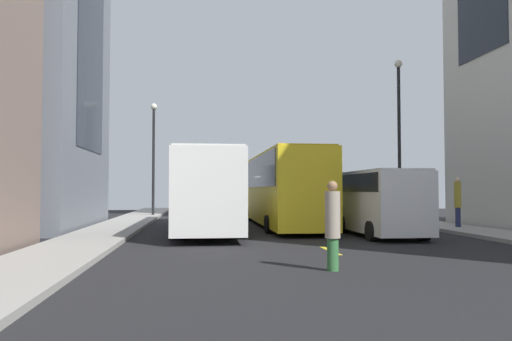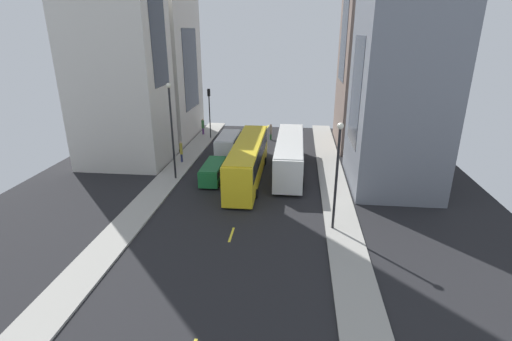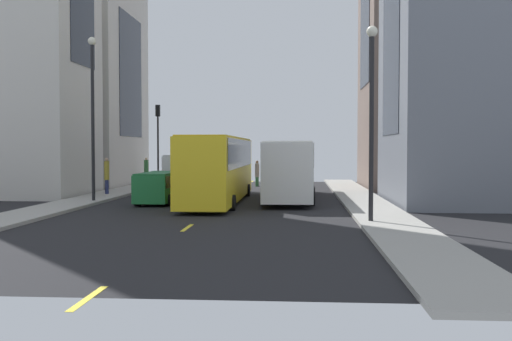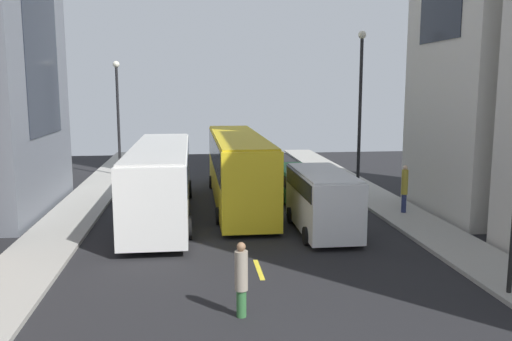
# 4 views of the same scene
# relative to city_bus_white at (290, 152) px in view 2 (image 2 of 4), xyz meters

# --- Properties ---
(ground_plane) EXTENTS (41.91, 41.91, 0.00)m
(ground_plane) POSITION_rel_city_bus_white_xyz_m (3.61, 2.53, -2.01)
(ground_plane) COLOR black
(sidewalk_west) EXTENTS (2.47, 44.00, 0.15)m
(sidewalk_west) POSITION_rel_city_bus_white_xyz_m (-4.11, 2.53, -1.94)
(sidewalk_west) COLOR #9E9B93
(sidewalk_west) RESTS_ON ground
(sidewalk_east) EXTENTS (2.47, 44.00, 0.15)m
(sidewalk_east) POSITION_rel_city_bus_white_xyz_m (11.33, 2.53, -1.94)
(sidewalk_east) COLOR #9E9B93
(sidewalk_east) RESTS_ON ground
(lane_stripe_0) EXTENTS (0.16, 2.00, 0.01)m
(lane_stripe_0) POSITION_rel_city_bus_white_xyz_m (3.61, -18.47, -2.00)
(lane_stripe_0) COLOR yellow
(lane_stripe_0) RESTS_ON ground
(lane_stripe_1) EXTENTS (0.16, 2.00, 0.01)m
(lane_stripe_1) POSITION_rel_city_bus_white_xyz_m (3.61, -7.97, -2.00)
(lane_stripe_1) COLOR yellow
(lane_stripe_1) RESTS_ON ground
(lane_stripe_2) EXTENTS (0.16, 2.00, 0.01)m
(lane_stripe_2) POSITION_rel_city_bus_white_xyz_m (3.61, 2.53, -2.00)
(lane_stripe_2) COLOR yellow
(lane_stripe_2) RESTS_ON ground
(lane_stripe_3) EXTENTS (0.16, 2.00, 0.01)m
(lane_stripe_3) POSITION_rel_city_bus_white_xyz_m (3.61, 13.03, -2.00)
(lane_stripe_3) COLOR yellow
(lane_stripe_3) RESTS_ON ground
(building_west_1) EXTENTS (7.22, 10.12, 16.59)m
(building_west_1) POSITION_rel_city_bus_white_xyz_m (-9.12, 2.06, 6.28)
(building_west_1) COLOR slate
(building_west_1) RESTS_ON ground
(building_east_0) EXTENTS (9.66, 11.07, 17.44)m
(building_east_0) POSITION_rel_city_bus_white_xyz_m (17.55, -11.61, 6.71)
(building_east_0) COLOR beige
(building_east_0) RESTS_ON ground
(city_bus_white) EXTENTS (2.81, 12.98, 3.35)m
(city_bus_white) POSITION_rel_city_bus_white_xyz_m (0.00, 0.00, 0.00)
(city_bus_white) COLOR silver
(city_bus_white) RESTS_ON ground
(streetcar_yellow) EXTENTS (2.70, 13.83, 3.59)m
(streetcar_yellow) POSITION_rel_city_bus_white_xyz_m (3.81, 2.45, 0.11)
(streetcar_yellow) COLOR yellow
(streetcar_yellow) RESTS_ON ground
(delivery_van_white) EXTENTS (2.25, 5.49, 2.58)m
(delivery_van_white) POSITION_rel_city_bus_white_xyz_m (6.80, -3.70, -0.50)
(delivery_van_white) COLOR white
(delivery_van_white) RESTS_ON ground
(car_green_0) EXTENTS (1.89, 4.78, 1.69)m
(car_green_0) POSITION_rel_city_bus_white_xyz_m (6.99, 3.25, -1.01)
(car_green_0) COLOR #1E7238
(car_green_0) RESTS_ON ground
(pedestrian_crossing_near) EXTENTS (0.37, 0.37, 2.10)m
(pedestrian_crossing_near) POSITION_rel_city_bus_white_xyz_m (11.85, -12.72, -0.75)
(pedestrian_crossing_near) COLOR #593372
(pedestrian_crossing_near) RESTS_ON ground
(pedestrian_crossing_mid) EXTENTS (0.31, 0.31, 2.25)m
(pedestrian_crossing_mid) POSITION_rel_city_bus_white_xyz_m (11.37, -1.26, -0.65)
(pedestrian_crossing_mid) COLOR navy
(pedestrian_crossing_mid) RESTS_ON ground
(pedestrian_waiting_curb) EXTENTS (0.35, 0.35, 2.04)m
(pedestrian_waiting_curb) POSITION_rel_city_bus_white_xyz_m (2.69, -11.55, -0.93)
(pedestrian_waiting_curb) COLOR #336B38
(pedestrian_waiting_curb) RESTS_ON ground
(traffic_light_near_corner) EXTENTS (0.32, 0.44, 6.25)m
(traffic_light_near_corner) POSITION_rel_city_bus_white_xyz_m (10.49, -11.19, 2.46)
(traffic_light_near_corner) COLOR black
(traffic_light_near_corner) RESTS_ON ground
(streetlamp_near) EXTENTS (0.44, 0.44, 8.85)m
(streetlamp_near) POSITION_rel_city_bus_white_xyz_m (10.59, 3.38, 3.41)
(streetlamp_near) COLOR black
(streetlamp_near) RESTS_ON ground
(streetlamp_far) EXTENTS (0.44, 0.44, 7.57)m
(streetlamp_far) POSITION_rel_city_bus_white_xyz_m (-3.37, 11.54, 2.74)
(streetlamp_far) COLOR black
(streetlamp_far) RESTS_ON ground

